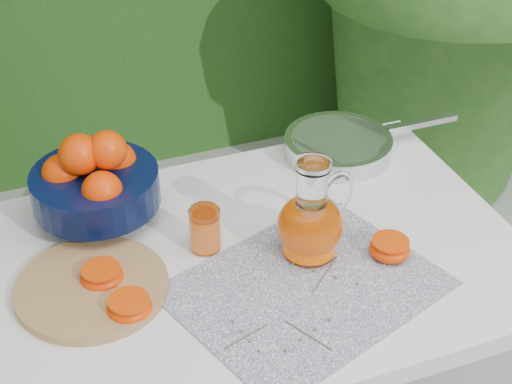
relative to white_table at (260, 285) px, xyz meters
name	(u,v)px	position (x,y,z in m)	size (l,w,h in m)	color
white_table	(260,285)	(0.00, 0.00, 0.00)	(1.00, 0.70, 0.75)	white
placemat	(306,287)	(0.04, -0.12, 0.08)	(0.45, 0.35, 0.00)	#0D1749
cutting_board	(92,287)	(-0.32, 0.01, 0.09)	(0.27, 0.27, 0.02)	tan
fruit_bowl	(94,180)	(-0.26, 0.22, 0.17)	(0.27, 0.27, 0.20)	black
juice_pitcher	(311,222)	(0.09, -0.03, 0.16)	(0.19, 0.16, 0.20)	white
juice_tumbler	(205,230)	(-0.09, 0.05, 0.13)	(0.06, 0.06, 0.09)	white
saute_pan	(340,145)	(0.30, 0.26, 0.11)	(0.43, 0.24, 0.05)	silver
orange_halves	(211,276)	(-0.11, -0.05, 0.10)	(0.61, 0.20, 0.04)	#E53802
thyme_sprigs	(295,312)	(0.00, -0.18, 0.09)	(0.28, 0.22, 0.01)	brown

